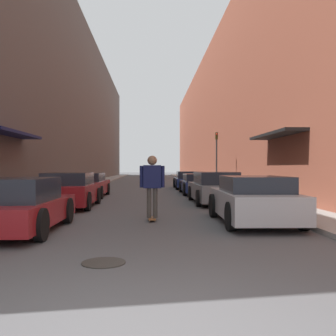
# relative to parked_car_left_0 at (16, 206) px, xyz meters

# --- Properties ---
(ground) EXTENTS (152.56, 152.56, 0.00)m
(ground) POSITION_rel_parked_car_left_0_xyz_m (3.00, 22.13, -0.62)
(ground) COLOR #515154
(curb_strip_left) EXTENTS (1.80, 69.35, 0.12)m
(curb_strip_left) POSITION_rel_parked_car_left_0_xyz_m (-1.96, 29.07, -0.56)
(curb_strip_left) COLOR gray
(curb_strip_left) RESTS_ON ground
(curb_strip_right) EXTENTS (1.80, 69.35, 0.12)m
(curb_strip_right) POSITION_rel_parked_car_left_0_xyz_m (7.96, 29.07, -0.56)
(curb_strip_right) COLOR gray
(curb_strip_right) RESTS_ON ground
(building_row_left) EXTENTS (4.90, 69.35, 15.26)m
(building_row_left) POSITION_rel_parked_car_left_0_xyz_m (-4.86, 29.06, 7.01)
(building_row_left) COLOR #564C47
(building_row_left) RESTS_ON ground
(building_row_right) EXTENTS (4.90, 69.35, 13.46)m
(building_row_right) POSITION_rel_parked_car_left_0_xyz_m (10.86, 29.06, 6.11)
(building_row_right) COLOR brown
(building_row_right) RESTS_ON ground
(parked_car_left_0) EXTENTS (2.02, 4.06, 1.28)m
(parked_car_left_0) POSITION_rel_parked_car_left_0_xyz_m (0.00, 0.00, 0.00)
(parked_car_left_0) COLOR maroon
(parked_car_left_0) RESTS_ON ground
(parked_car_left_1) EXTENTS (1.96, 4.00, 1.32)m
(parked_car_left_1) POSITION_rel_parked_car_left_0_xyz_m (0.08, 5.37, 0.03)
(parked_car_left_1) COLOR maroon
(parked_car_left_1) RESTS_ON ground
(parked_car_left_2) EXTENTS (1.91, 4.78, 1.23)m
(parked_car_left_2) POSITION_rel_parked_car_left_0_xyz_m (-0.07, 10.38, -0.01)
(parked_car_left_2) COLOR maroon
(parked_car_left_2) RESTS_ON ground
(parked_car_right_0) EXTENTS (1.95, 4.13, 1.29)m
(parked_car_right_0) POSITION_rel_parked_car_left_0_xyz_m (5.97, 1.10, 0.02)
(parked_car_right_0) COLOR #B7B7BC
(parked_car_right_0) RESTS_ON ground
(parked_car_right_1) EXTENTS (1.92, 4.69, 1.33)m
(parked_car_right_1) POSITION_rel_parked_car_left_0_xyz_m (5.90, 6.79, 0.02)
(parked_car_right_1) COLOR gray
(parked_car_right_1) RESTS_ON ground
(parked_car_right_2) EXTENTS (1.96, 4.45, 1.15)m
(parked_car_right_2) POSITION_rel_parked_car_left_0_xyz_m (5.89, 12.25, -0.05)
(parked_car_right_2) COLOR navy
(parked_car_right_2) RESTS_ON ground
(parked_car_right_3) EXTENTS (2.08, 4.46, 1.23)m
(parked_car_right_3) POSITION_rel_parked_car_left_0_xyz_m (5.90, 17.49, -0.01)
(parked_car_right_3) COLOR navy
(parked_car_right_3) RESTS_ON ground
(skateboarder) EXTENTS (0.71, 0.78, 1.86)m
(skateboarder) POSITION_rel_parked_car_left_0_xyz_m (3.21, 1.74, 0.53)
(skateboarder) COLOR brown
(skateboarder) RESTS_ON ground
(manhole_cover) EXTENTS (0.70, 0.70, 0.02)m
(manhole_cover) POSITION_rel_parked_car_left_0_xyz_m (2.42, -2.97, -0.61)
(manhole_cover) COLOR #332D28
(manhole_cover) RESTS_ON ground
(traffic_light) EXTENTS (0.16, 0.22, 3.69)m
(traffic_light) POSITION_rel_parked_car_left_0_xyz_m (7.50, 15.41, 1.77)
(traffic_light) COLOR #2D2D2D
(traffic_light) RESTS_ON curb_strip_right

